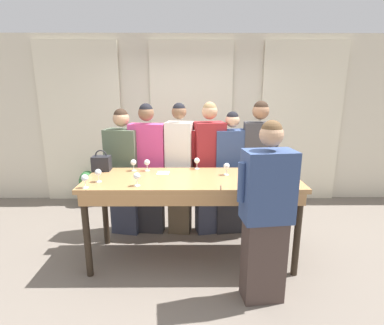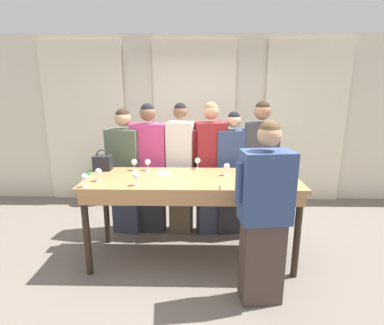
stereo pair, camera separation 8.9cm
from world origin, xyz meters
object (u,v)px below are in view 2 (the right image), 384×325
wine_glass_front_left (85,178)px  wine_glass_front_right (148,163)px  wine_glass_front_mid (98,172)px  wine_glass_center_mid (227,167)px  guest_navy_coat (232,174)px  handbag (103,162)px  wine_bottle (279,172)px  wine_glass_center_left (284,176)px  guest_olive_jacket (126,172)px  host_pouring (264,215)px  guest_pink_top (149,168)px  tasting_bar (192,187)px  guest_striped_shirt (210,169)px  potted_plant (92,188)px  guest_beige_cap (259,167)px  wine_glass_center_right (136,176)px  wine_glass_back_left (198,161)px  wine_glass_back_mid (134,162)px  guest_cream_sweater (181,168)px

wine_glass_front_left → wine_glass_front_right: same height
wine_glass_front_mid → wine_glass_center_mid: (1.38, 0.25, -0.00)m
guest_navy_coat → wine_glass_center_mid: bearing=-102.8°
handbag → wine_glass_front_left: handbag is taller
wine_glass_front_mid → wine_bottle: bearing=-0.8°
wine_glass_center_left → guest_olive_jacket: 2.08m
host_pouring → guest_pink_top: bearing=132.0°
wine_bottle → host_pouring: host_pouring is taller
wine_glass_center_mid → wine_glass_front_mid: bearing=-169.8°
tasting_bar → wine_bottle: (0.91, -0.14, 0.22)m
wine_glass_front_left → guest_striped_shirt: guest_striped_shirt is taller
tasting_bar → potted_plant: bearing=136.0°
wine_glass_center_left → wine_glass_center_mid: 0.66m
guest_beige_cap → wine_glass_front_mid: bearing=-156.2°
wine_glass_front_left → guest_olive_jacket: guest_olive_jacket is taller
wine_glass_center_right → host_pouring: bearing=-18.9°
wine_glass_center_right → wine_glass_back_left: size_ratio=1.00×
guest_striped_shirt → guest_olive_jacket: bearing=-180.0°
wine_glass_back_mid → host_pouring: size_ratio=0.08×
wine_bottle → wine_glass_front_mid: 1.89m
guest_beige_cap → wine_glass_back_mid: bearing=-165.8°
tasting_bar → guest_navy_coat: guest_navy_coat is taller
wine_glass_back_mid → guest_striped_shirt: size_ratio=0.08×
tasting_bar → guest_striped_shirt: size_ratio=1.31×
wine_glass_front_left → guest_pink_top: size_ratio=0.08×
wine_glass_front_mid → guest_cream_sweater: (0.83, 0.82, -0.18)m
wine_glass_center_left → potted_plant: bearing=144.3°
wine_glass_center_right → guest_pink_top: size_ratio=0.08×
wine_glass_front_right → wine_glass_back_left: same height
guest_pink_top → potted_plant: guest_pink_top is taller
wine_glass_front_mid → guest_cream_sweater: size_ratio=0.08×
wine_glass_center_right → wine_glass_back_left: 0.89m
wine_glass_center_left → guest_cream_sweater: size_ratio=0.08×
wine_bottle → wine_glass_front_left: 1.98m
guest_striped_shirt → potted_plant: guest_striped_shirt is taller
wine_glass_center_mid → guest_striped_shirt: bearing=105.9°
wine_glass_center_mid → guest_cream_sweater: (-0.55, 0.57, -0.18)m
wine_bottle → wine_glass_front_right: size_ratio=2.30×
wine_glass_center_left → wine_glass_back_mid: bearing=161.6°
guest_navy_coat → tasting_bar: bearing=-126.6°
wine_glass_front_right → guest_striped_shirt: bearing=27.5°
guest_cream_sweater → host_pouring: 1.60m
wine_glass_center_left → wine_glass_center_mid: bearing=146.1°
wine_glass_back_left → guest_cream_sweater: 0.42m
wine_bottle → wine_glass_center_right: size_ratio=2.30×
wine_glass_center_right → wine_glass_back_mid: 0.58m
guest_striped_shirt → host_pouring: size_ratio=1.05×
guest_pink_top → guest_striped_shirt: guest_striped_shirt is taller
wine_glass_center_mid → wine_bottle: bearing=-28.0°
wine_glass_center_mid → wine_glass_center_left: bearing=-33.9°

